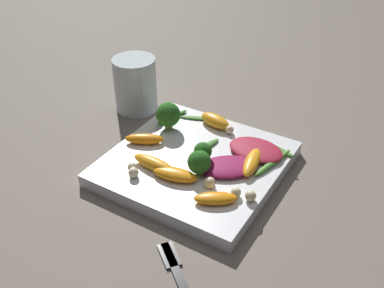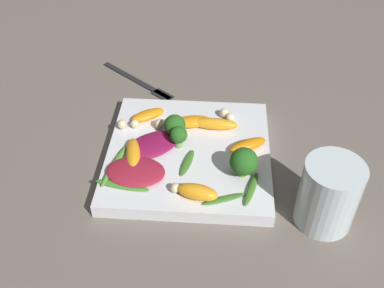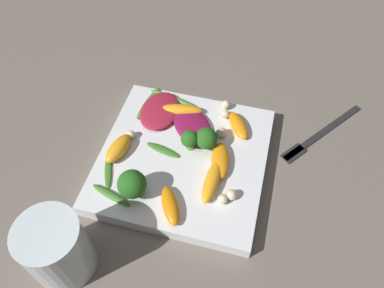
# 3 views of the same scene
# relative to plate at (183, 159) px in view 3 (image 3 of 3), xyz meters

# --- Properties ---
(ground_plane) EXTENTS (2.40, 2.40, 0.00)m
(ground_plane) POSITION_rel_plate_xyz_m (0.00, 0.00, -0.01)
(ground_plane) COLOR #6B6056
(plate) EXTENTS (0.26, 0.26, 0.02)m
(plate) POSITION_rel_plate_xyz_m (0.00, 0.00, 0.00)
(plate) COLOR white
(plate) RESTS_ON ground_plane
(drinking_glass) EXTENTS (0.08, 0.08, 0.11)m
(drinking_glass) POSITION_rel_plate_xyz_m (-0.11, -0.20, 0.04)
(drinking_glass) COLOR silver
(drinking_glass) RESTS_ON ground_plane
(fork) EXTENTS (0.13, 0.16, 0.01)m
(fork) POSITION_rel_plate_xyz_m (0.21, 0.11, -0.01)
(fork) COLOR #262628
(fork) RESTS_ON ground_plane
(radicchio_leaf_0) EXTENTS (0.07, 0.09, 0.01)m
(radicchio_leaf_0) POSITION_rel_plate_xyz_m (-0.06, 0.08, 0.02)
(radicchio_leaf_0) COLOR maroon
(radicchio_leaf_0) RESTS_ON plate
(radicchio_leaf_1) EXTENTS (0.10, 0.11, 0.01)m
(radicchio_leaf_1) POSITION_rel_plate_xyz_m (-0.00, 0.06, 0.02)
(radicchio_leaf_1) COLOR maroon
(radicchio_leaf_1) RESTS_ON plate
(orange_segment_0) EXTENTS (0.05, 0.06, 0.01)m
(orange_segment_0) POSITION_rel_plate_xyz_m (0.08, 0.08, 0.02)
(orange_segment_0) COLOR orange
(orange_segment_0) RESTS_ON plate
(orange_segment_1) EXTENTS (0.05, 0.07, 0.02)m
(orange_segment_1) POSITION_rel_plate_xyz_m (0.01, -0.10, 0.02)
(orange_segment_1) COLOR orange
(orange_segment_1) RESTS_ON plate
(orange_segment_2) EXTENTS (0.04, 0.07, 0.02)m
(orange_segment_2) POSITION_rel_plate_xyz_m (0.06, -0.00, 0.02)
(orange_segment_2) COLOR orange
(orange_segment_2) RESTS_ON plate
(orange_segment_3) EXTENTS (0.08, 0.04, 0.02)m
(orange_segment_3) POSITION_rel_plate_xyz_m (-0.03, 0.09, 0.02)
(orange_segment_3) COLOR orange
(orange_segment_3) RESTS_ON plate
(orange_segment_4) EXTENTS (0.04, 0.06, 0.02)m
(orange_segment_4) POSITION_rel_plate_xyz_m (-0.10, -0.02, 0.02)
(orange_segment_4) COLOR orange
(orange_segment_4) RESTS_ON plate
(orange_segment_5) EXTENTS (0.03, 0.08, 0.02)m
(orange_segment_5) POSITION_rel_plate_xyz_m (0.06, -0.04, 0.02)
(orange_segment_5) COLOR orange
(orange_segment_5) RESTS_ON plate
(broccoli_floret_0) EXTENTS (0.03, 0.03, 0.04)m
(broccoli_floret_0) POSITION_rel_plate_xyz_m (0.01, 0.02, 0.03)
(broccoli_floret_0) COLOR #84AD5B
(broccoli_floret_0) RESTS_ON plate
(broccoli_floret_1) EXTENTS (0.04, 0.04, 0.05)m
(broccoli_floret_1) POSITION_rel_plate_xyz_m (-0.05, -0.09, 0.04)
(broccoli_floret_1) COLOR #7A9E51
(broccoli_floret_1) RESTS_ON plate
(broccoli_floret_2) EXTENTS (0.04, 0.04, 0.04)m
(broccoli_floret_2) POSITION_rel_plate_xyz_m (0.03, 0.03, 0.03)
(broccoli_floret_2) COLOR #7A9E51
(broccoli_floret_2) RESTS_ON plate
(arugula_sprig_0) EXTENTS (0.07, 0.03, 0.01)m
(arugula_sprig_0) POSITION_rel_plate_xyz_m (-0.08, -0.10, 0.01)
(arugula_sprig_0) COLOR #3D7528
(arugula_sprig_0) RESTS_ON plate
(arugula_sprig_1) EXTENTS (0.03, 0.07, 0.00)m
(arugula_sprig_1) POSITION_rel_plate_xyz_m (-0.10, -0.06, 0.01)
(arugula_sprig_1) COLOR #3D7528
(arugula_sprig_1) RESTS_ON plate
(arugula_sprig_2) EXTENTS (0.03, 0.09, 0.01)m
(arugula_sprig_2) POSITION_rel_plate_xyz_m (-0.09, 0.09, 0.01)
(arugula_sprig_2) COLOR #47842D
(arugula_sprig_2) RESTS_ON plate
(arugula_sprig_3) EXTENTS (0.06, 0.03, 0.01)m
(arugula_sprig_3) POSITION_rel_plate_xyz_m (-0.03, 0.00, 0.01)
(arugula_sprig_3) COLOR #3D7528
(arugula_sprig_3) RESTS_ON plate
(arugula_sprig_4) EXTENTS (0.09, 0.03, 0.01)m
(arugula_sprig_4) POSITION_rel_plate_xyz_m (-0.05, 0.11, 0.02)
(arugula_sprig_4) COLOR #518E33
(arugula_sprig_4) RESTS_ON plate
(macadamia_nut_0) EXTENTS (0.02, 0.02, 0.02)m
(macadamia_nut_0) POSITION_rel_plate_xyz_m (0.09, -0.06, 0.02)
(macadamia_nut_0) COLOR beige
(macadamia_nut_0) RESTS_ON plate
(macadamia_nut_1) EXTENTS (0.02, 0.02, 0.02)m
(macadamia_nut_1) POSITION_rel_plate_xyz_m (0.05, 0.12, 0.02)
(macadamia_nut_1) COLOR beige
(macadamia_nut_1) RESTS_ON plate
(macadamia_nut_2) EXTENTS (0.02, 0.02, 0.02)m
(macadamia_nut_2) POSITION_rel_plate_xyz_m (0.05, 0.10, 0.02)
(macadamia_nut_2) COLOR beige
(macadamia_nut_2) RESTS_ON plate
(macadamia_nut_3) EXTENTS (0.01, 0.01, 0.01)m
(macadamia_nut_3) POSITION_rel_plate_xyz_m (-0.09, 0.01, 0.02)
(macadamia_nut_3) COLOR beige
(macadamia_nut_3) RESTS_ON plate
(macadamia_nut_4) EXTENTS (0.02, 0.02, 0.02)m
(macadamia_nut_4) POSITION_rel_plate_xyz_m (0.08, -0.07, 0.02)
(macadamia_nut_4) COLOR beige
(macadamia_nut_4) RESTS_ON plate
(macadamia_nut_5) EXTENTS (0.02, 0.02, 0.02)m
(macadamia_nut_5) POSITION_rel_plate_xyz_m (0.05, 0.05, 0.02)
(macadamia_nut_5) COLOR beige
(macadamia_nut_5) RESTS_ON plate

